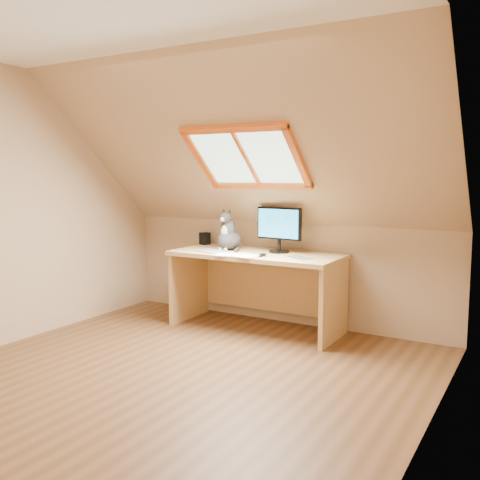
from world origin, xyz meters
The scene contains 10 objects.
ground centered at (0.00, 0.00, 0.00)m, with size 3.50×3.50×0.00m, color brown.
room_shell centered at (0.00, -0.09, 1.43)m, with size 3.52×3.52×2.41m.
desk centered at (-0.09, 1.45, 0.52)m, with size 1.62×0.71×0.74m.
monitor centered at (0.09, 1.49, 0.99)m, with size 0.47×0.20×0.43m.
cat centered at (-0.42, 1.42, 0.89)m, with size 0.25×0.29×0.41m.
desk_speaker centered at (-0.84, 1.63, 0.80)m, with size 0.09×0.09×0.13m, color black.
graphics_tablet centered at (-0.49, 1.22, 0.75)m, with size 0.27×0.19×0.01m, color #B2B2B7.
mouse centered at (0.08, 1.19, 0.76)m, with size 0.06×0.10×0.03m, color black.
papers centered at (-0.13, 1.12, 0.74)m, with size 0.35×0.30×0.01m.
cables centered at (0.30, 1.26, 0.75)m, with size 0.51×0.26×0.01m.
Camera 1 is at (2.30, -3.02, 1.47)m, focal length 40.00 mm.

